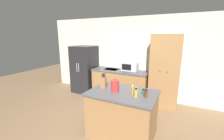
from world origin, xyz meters
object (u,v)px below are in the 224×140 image
object	(u,v)px
spice_bottle_amber_oil	(136,93)
spice_bottle_green_herb	(143,92)
spice_bottle_short_red	(136,91)
pantry_cabinet	(165,71)
kettle	(115,86)
knife_block	(104,83)
spice_bottle_tall_dark	(133,90)
fire_extinguisher	(74,84)
refrigerator	(85,69)
spice_bottle_pale_salt	(146,93)
microwave	(130,66)

from	to	relation	value
spice_bottle_amber_oil	spice_bottle_green_herb	world-z (taller)	spice_bottle_amber_oil
spice_bottle_short_red	spice_bottle_amber_oil	bearing A→B (deg)	-73.73
pantry_cabinet	kettle	distance (m)	1.95
knife_block	spice_bottle_tall_dark	size ratio (longest dim) A/B	1.87
spice_bottle_tall_dark	fire_extinguisher	bearing A→B (deg)	149.34
refrigerator	spice_bottle_pale_salt	bearing A→B (deg)	-33.45
knife_block	kettle	world-z (taller)	knife_block
microwave	knife_block	distance (m)	1.86
spice_bottle_amber_oil	spice_bottle_pale_salt	xyz separation A→B (m)	(0.16, 0.08, -0.01)
spice_bottle_short_red	spice_bottle_pale_salt	bearing A→B (deg)	-18.58
knife_block	spice_bottle_pale_salt	world-z (taller)	knife_block
microwave	kettle	xyz separation A→B (m)	(0.36, -1.90, -0.00)
spice_bottle_pale_salt	fire_extinguisher	world-z (taller)	spice_bottle_pale_salt
pantry_cabinet	spice_bottle_short_red	xyz separation A→B (m)	(-0.29, -1.77, -0.04)
spice_bottle_green_herb	spice_bottle_pale_salt	bearing A→B (deg)	-50.87
spice_bottle_green_herb	kettle	xyz separation A→B (m)	(-0.55, -0.07, 0.06)
refrigerator	spice_bottle_amber_oil	size ratio (longest dim) A/B	9.34
refrigerator	knife_block	world-z (taller)	refrigerator
knife_block	fire_extinguisher	distance (m)	2.99
microwave	spice_bottle_pale_salt	size ratio (longest dim) A/B	3.34
spice_bottle_tall_dark	spice_bottle_green_herb	bearing A→B (deg)	18.23
knife_block	fire_extinguisher	world-z (taller)	knife_block
refrigerator	spice_bottle_amber_oil	world-z (taller)	refrigerator
knife_block	fire_extinguisher	size ratio (longest dim) A/B	0.81
pantry_cabinet	kettle	bearing A→B (deg)	-111.33
microwave	spice_bottle_pale_salt	xyz separation A→B (m)	(0.98, -1.92, -0.05)
knife_block	spice_bottle_short_red	bearing A→B (deg)	0.67
pantry_cabinet	spice_bottle_pale_salt	bearing A→B (deg)	-92.67
refrigerator	pantry_cabinet	xyz separation A→B (m)	(2.73, 0.09, 0.20)
spice_bottle_amber_oil	spice_bottle_short_red	bearing A→B (deg)	106.27
microwave	knife_block	bearing A→B (deg)	-87.67
microwave	knife_block	xyz separation A→B (m)	(0.08, -1.86, 0.00)
spice_bottle_tall_dark	knife_block	bearing A→B (deg)	177.02
microwave	spice_bottle_pale_salt	distance (m)	2.16
refrigerator	spice_bottle_amber_oil	bearing A→B (deg)	-36.39
microwave	spice_bottle_short_red	xyz separation A→B (m)	(0.78, -1.85, -0.06)
spice_bottle_short_red	kettle	bearing A→B (deg)	-173.32
refrigerator	fire_extinguisher	size ratio (longest dim) A/B	4.08
spice_bottle_tall_dark	kettle	world-z (taller)	kettle
spice_bottle_short_red	kettle	xyz separation A→B (m)	(-0.42, -0.05, 0.06)
spice_bottle_short_red	fire_extinguisher	bearing A→B (deg)	150.41
microwave	spice_bottle_pale_salt	bearing A→B (deg)	-62.90
knife_block	spice_bottle_green_herb	bearing A→B (deg)	1.92
spice_bottle_amber_oil	kettle	distance (m)	0.48
kettle	spice_bottle_green_herb	bearing A→B (deg)	7.12
spice_bottle_pale_salt	kettle	bearing A→B (deg)	178.24
pantry_cabinet	kettle	size ratio (longest dim) A/B	8.03
refrigerator	spice_bottle_short_red	bearing A→B (deg)	-34.52
knife_block	spice_bottle_pale_salt	size ratio (longest dim) A/B	2.16
spice_bottle_tall_dark	spice_bottle_amber_oil	bearing A→B (deg)	-48.02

